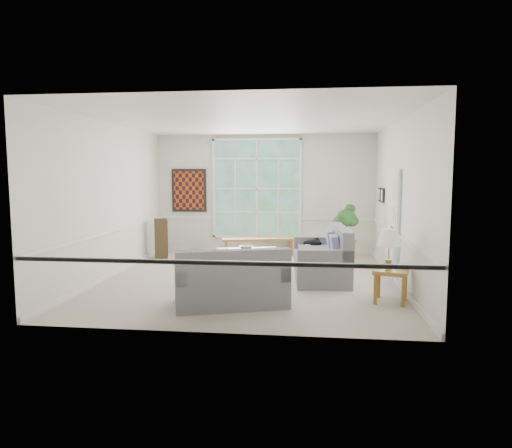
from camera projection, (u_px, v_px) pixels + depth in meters
The scene contains 24 objects.
floor at pixel (250, 280), 8.74m from camera, with size 5.50×6.00×0.01m, color #B9AA9A.
ceiling at pixel (249, 120), 8.42m from camera, with size 5.50×6.00×0.02m, color white.
wall_back at pixel (265, 195), 11.54m from camera, with size 5.50×0.02×3.00m, color silver.
wall_front at pixel (218, 215), 5.61m from camera, with size 5.50×0.02×3.00m, color silver.
wall_left at pixel (110, 200), 8.89m from camera, with size 0.02×6.00×3.00m, color silver.
wall_right at pixel (400, 202), 8.27m from camera, with size 0.02×6.00×3.00m, color silver.
window_back at pixel (257, 189), 11.51m from camera, with size 2.30×0.08×2.40m, color white.
entry_door at pixel (391, 223), 8.91m from camera, with size 0.08×0.90×2.10m, color white.
door_sidelight at pixel (397, 222), 8.28m from camera, with size 0.08×0.26×1.90m, color white.
wall_art at pixel (189, 190), 11.70m from camera, with size 0.90×0.06×1.10m, color maroon.
wall_frame_near at pixel (382, 195), 9.99m from camera, with size 0.04×0.26×0.32m, color black.
wall_frame_far at pixel (379, 195), 10.39m from camera, with size 0.04×0.26×0.32m, color black.
loveseat_right at pixel (321, 253), 8.74m from camera, with size 0.97×1.87×1.01m, color slate.
loveseat_front at pixel (231, 276), 6.98m from camera, with size 1.69×0.87×0.91m, color slate.
coffee_table at pixel (248, 261), 9.37m from camera, with size 1.26×0.69×0.47m, color #9C6928.
pewter_bowl at pixel (246, 247), 9.39m from camera, with size 0.34×0.34×0.08m, color #9D9DA2.
window_bench at pixel (259, 247), 11.35m from camera, with size 1.83×0.35×0.43m, color #9C6928.
end_table at pixel (342, 252), 10.28m from camera, with size 0.53×0.53×0.53m, color #9C6928.
houseplant at pixel (346, 222), 10.13m from camera, with size 0.49×0.49×0.84m, color #275324, non-canonical shape.
side_table at pixel (391, 286), 7.15m from camera, with size 0.52×0.52×0.53m, color #9C6928.
table_lamp at pixel (389, 249), 7.17m from camera, with size 0.36×0.36×0.62m, color white, non-canonical shape.
pet_bed at pixel (195, 252), 11.36m from camera, with size 0.50×0.50×0.15m, color gray.
floor_speaker at pixel (161, 238), 10.93m from camera, with size 0.30×0.23×0.96m, color #3C2E19.
cat at pixel (313, 243), 9.39m from camera, with size 0.37×0.26×0.18m, color black.
Camera 1 is at (1.10, -8.51, 1.99)m, focal length 32.00 mm.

